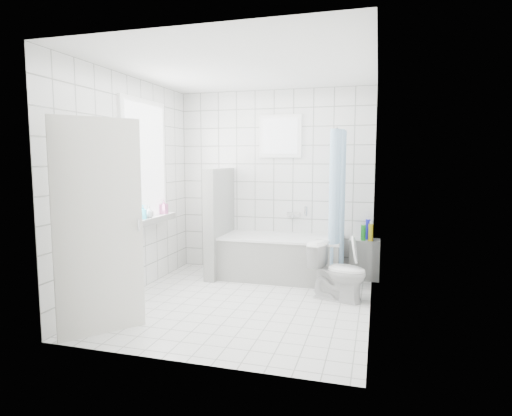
% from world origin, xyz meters
% --- Properties ---
extents(ground, '(3.00, 3.00, 0.00)m').
position_xyz_m(ground, '(0.00, 0.00, 0.00)').
color(ground, white).
rests_on(ground, ground).
extents(ceiling, '(3.00, 3.00, 0.00)m').
position_xyz_m(ceiling, '(0.00, 0.00, 2.60)').
color(ceiling, white).
rests_on(ceiling, ground).
extents(wall_back, '(2.80, 0.02, 2.60)m').
position_xyz_m(wall_back, '(0.00, 1.50, 1.30)').
color(wall_back, white).
rests_on(wall_back, ground).
extents(wall_front, '(2.80, 0.02, 2.60)m').
position_xyz_m(wall_front, '(0.00, -1.50, 1.30)').
color(wall_front, white).
rests_on(wall_front, ground).
extents(wall_left, '(0.02, 3.00, 2.60)m').
position_xyz_m(wall_left, '(-1.40, 0.00, 1.30)').
color(wall_left, white).
rests_on(wall_left, ground).
extents(wall_right, '(0.02, 3.00, 2.60)m').
position_xyz_m(wall_right, '(1.40, 0.00, 1.30)').
color(wall_right, white).
rests_on(wall_right, ground).
extents(window_left, '(0.01, 0.90, 1.40)m').
position_xyz_m(window_left, '(-1.35, 0.30, 1.60)').
color(window_left, white).
rests_on(window_left, wall_left).
extents(window_back, '(0.50, 0.01, 0.50)m').
position_xyz_m(window_back, '(0.10, 1.46, 1.95)').
color(window_back, white).
rests_on(window_back, wall_back).
extents(window_sill, '(0.18, 1.02, 0.08)m').
position_xyz_m(window_sill, '(-1.31, 0.30, 0.86)').
color(window_sill, white).
rests_on(window_sill, wall_left).
extents(door, '(0.54, 0.65, 2.00)m').
position_xyz_m(door, '(-1.00, -1.17, 1.00)').
color(door, silver).
rests_on(door, ground).
extents(bathtub, '(1.62, 0.77, 0.58)m').
position_xyz_m(bathtub, '(0.20, 1.12, 0.29)').
color(bathtub, white).
rests_on(bathtub, ground).
extents(partition_wall, '(0.15, 0.85, 1.50)m').
position_xyz_m(partition_wall, '(-0.68, 1.07, 0.75)').
color(partition_wall, white).
rests_on(partition_wall, ground).
extents(tiled_ledge, '(0.40, 0.24, 0.55)m').
position_xyz_m(tiled_ledge, '(1.30, 1.38, 0.28)').
color(tiled_ledge, white).
rests_on(tiled_ledge, ground).
extents(toilet, '(0.72, 0.52, 0.66)m').
position_xyz_m(toilet, '(1.03, 0.42, 0.33)').
color(toilet, white).
rests_on(toilet, ground).
extents(curtain_rod, '(0.02, 0.80, 0.02)m').
position_xyz_m(curtain_rod, '(0.95, 1.10, 2.00)').
color(curtain_rod, silver).
rests_on(curtain_rod, wall_back).
extents(shower_curtain, '(0.14, 0.48, 1.78)m').
position_xyz_m(shower_curtain, '(0.95, 0.97, 1.10)').
color(shower_curtain, '#458ECC').
rests_on(shower_curtain, curtain_rod).
extents(tub_faucet, '(0.18, 0.06, 0.06)m').
position_xyz_m(tub_faucet, '(0.30, 1.46, 0.85)').
color(tub_faucet, silver).
rests_on(tub_faucet, wall_back).
extents(sill_bottles, '(0.17, 0.62, 0.19)m').
position_xyz_m(sill_bottles, '(-1.30, 0.33, 0.99)').
color(sill_bottles, silver).
rests_on(sill_bottles, window_sill).
extents(ledge_bottles, '(0.16, 0.18, 0.27)m').
position_xyz_m(ledge_bottles, '(1.33, 1.33, 0.67)').
color(ledge_bottles, gold).
rests_on(ledge_bottles, tiled_ledge).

